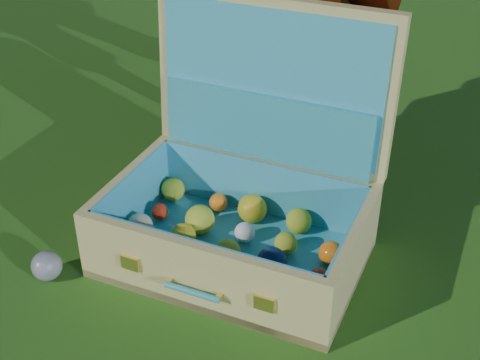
% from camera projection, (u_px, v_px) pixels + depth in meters
% --- Properties ---
extents(ground, '(60.00, 60.00, 0.00)m').
position_uv_depth(ground, '(206.00, 309.00, 1.60)').
color(ground, '#215114').
rests_on(ground, ground).
extents(stray_ball, '(0.08, 0.08, 0.08)m').
position_uv_depth(stray_ball, '(47.00, 266.00, 1.67)').
color(stray_ball, '#386792').
rests_on(stray_ball, ground).
extents(suitcase, '(0.74, 0.63, 0.62)m').
position_uv_depth(suitcase, '(246.00, 189.00, 1.72)').
color(suitcase, '#CFBC6F').
rests_on(suitcase, ground).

